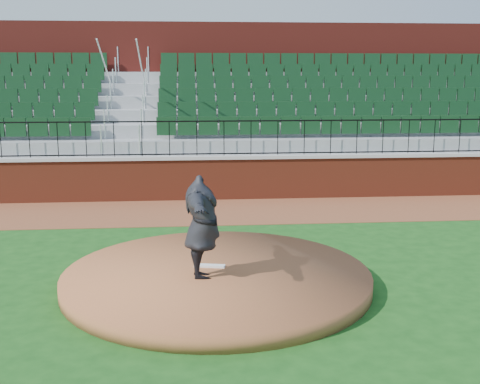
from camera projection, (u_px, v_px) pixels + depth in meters
name	position (u px, v px, depth m)	size (l,w,h in m)	color
ground	(247.00, 278.00, 10.97)	(90.00, 90.00, 0.00)	#154614
warning_track	(228.00, 211.00, 16.25)	(34.00, 3.20, 0.01)	brown
field_wall	(224.00, 179.00, 17.69)	(34.00, 0.35, 1.20)	maroon
wall_cap	(224.00, 157.00, 17.57)	(34.00, 0.45, 0.10)	#B7B7B7
wall_railing	(224.00, 138.00, 17.46)	(34.00, 0.05, 1.00)	black
seating_stands	(219.00, 115.00, 20.02)	(34.00, 5.10, 4.60)	gray
concourse_wall	(215.00, 97.00, 22.67)	(34.00, 0.50, 5.50)	maroon
pitchers_mound	(217.00, 278.00, 10.59)	(5.40, 5.40, 0.25)	brown
pitching_rubber	(210.00, 266.00, 10.79)	(0.56, 0.14, 0.04)	white
pitcher	(202.00, 227.00, 10.08)	(2.18, 0.59, 1.77)	black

